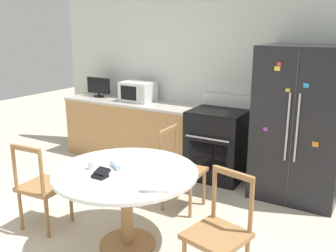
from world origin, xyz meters
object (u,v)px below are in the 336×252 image
(dining_chair_left, at_px, (42,187))
(dining_chair_far, at_px, (181,170))
(oven_range, at_px, (218,144))
(dining_chair_right, at_px, (219,234))
(microwave, at_px, (138,91))
(candle_glass, at_px, (92,165))
(countertop_tv, at_px, (99,86))
(wallet, at_px, (101,174))
(refrigerator, at_px, (300,124))

(dining_chair_left, relative_size, dining_chair_far, 1.00)
(oven_range, bearing_deg, dining_chair_left, -114.82)
(dining_chair_far, distance_m, dining_chair_right, 1.33)
(microwave, xyz_separation_m, candle_glass, (0.99, -2.13, -0.27))
(dining_chair_left, distance_m, dining_chair_far, 1.46)
(dining_chair_left, bearing_deg, candle_glass, -1.13)
(microwave, xyz_separation_m, dining_chair_right, (2.20, -2.07, -0.61))
(countertop_tv, xyz_separation_m, dining_chair_right, (2.93, -2.05, -0.63))
(countertop_tv, bearing_deg, dining_chair_far, -27.01)
(candle_glass, bearing_deg, wallet, -28.24)
(countertop_tv, relative_size, dining_chair_left, 0.46)
(refrigerator, distance_m, dining_chair_left, 2.89)
(wallet, bearing_deg, dining_chair_left, 175.51)
(countertop_tv, xyz_separation_m, wallet, (1.91, -2.20, -0.30))
(microwave, bearing_deg, dining_chair_left, -80.78)
(countertop_tv, height_order, candle_glass, countertop_tv)
(dining_chair_left, xyz_separation_m, dining_chair_right, (1.85, 0.09, 0.00))
(oven_range, distance_m, candle_glass, 2.11)
(oven_range, bearing_deg, candle_glass, -99.09)
(dining_chair_left, distance_m, dining_chair_right, 1.85)
(refrigerator, relative_size, countertop_tv, 4.25)
(dining_chair_right, distance_m, candle_glass, 1.26)
(oven_range, xyz_separation_m, countertop_tv, (-2.06, 0.04, 0.60))
(oven_range, bearing_deg, wallet, -93.72)
(countertop_tv, bearing_deg, wallet, -48.97)
(microwave, bearing_deg, refrigerator, -2.89)
(oven_range, bearing_deg, refrigerator, -3.10)
(countertop_tv, relative_size, dining_chair_right, 0.46)
(microwave, distance_m, dining_chair_far, 1.81)
(refrigerator, relative_size, wallet, 13.90)
(microwave, relative_size, dining_chair_left, 0.52)
(refrigerator, distance_m, microwave, 2.36)
(dining_chair_far, bearing_deg, wallet, -7.99)
(microwave, relative_size, candle_glass, 5.76)
(dining_chair_left, relative_size, dining_chair_right, 1.00)
(countertop_tv, relative_size, wallet, 3.27)
(candle_glass, relative_size, wallet, 0.64)
(refrigerator, xyz_separation_m, microwave, (-2.35, 0.12, 0.16))
(oven_range, distance_m, countertop_tv, 2.14)
(microwave, relative_size, countertop_tv, 1.13)
(candle_glass, bearing_deg, microwave, 115.01)
(dining_chair_left, bearing_deg, countertop_tv, 112.55)
(dining_chair_right, xyz_separation_m, candle_glass, (-1.21, -0.05, 0.34))
(refrigerator, bearing_deg, oven_range, 176.90)
(dining_chair_far, bearing_deg, microwave, -130.00)
(dining_chair_left, bearing_deg, wallet, -8.87)
(dining_chair_right, bearing_deg, oven_range, -53.50)
(countertop_tv, bearing_deg, dining_chair_right, -34.89)
(candle_glass, distance_m, wallet, 0.21)
(dining_chair_left, relative_size, wallet, 7.07)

